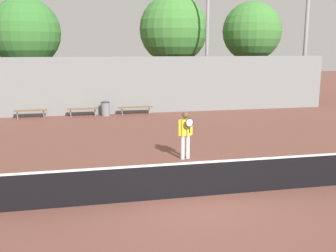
{
  "coord_description": "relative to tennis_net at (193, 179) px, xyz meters",
  "views": [
    {
      "loc": [
        -2.69,
        -9.42,
        3.86
      ],
      "look_at": [
        0.36,
        4.76,
        0.96
      ],
      "focal_mm": 42.0,
      "sensor_mm": 36.0,
      "label": 1
    }
  ],
  "objects": [
    {
      "name": "tree_dark_dense",
      "position": [
        9.06,
        17.09,
        4.48
      ],
      "size": [
        4.13,
        4.13,
        7.05
      ],
      "color": "brown",
      "rests_on": "ground_plane"
    },
    {
      "name": "light_pole_center_back",
      "position": [
        5.08,
        14.9,
        6.12
      ],
      "size": [
        0.9,
        0.6,
        10.93
      ],
      "color": "#939399",
      "rests_on": "ground_plane"
    },
    {
      "name": "bench_by_gate",
      "position": [
        -5.62,
        13.11,
        -0.06
      ],
      "size": [
        1.74,
        0.4,
        0.47
      ],
      "color": "brown",
      "rests_on": "ground_plane"
    },
    {
      "name": "tennis_player",
      "position": [
        0.72,
        3.55,
        0.48
      ],
      "size": [
        0.56,
        0.47,
        1.68
      ],
      "rotation": [
        0.0,
        0.0,
        0.28
      ],
      "color": "silver",
      "rests_on": "ground_plane"
    },
    {
      "name": "back_fence",
      "position": [
        0.0,
        13.72,
        1.19
      ],
      "size": [
        25.03,
        0.06,
        3.35
      ],
      "color": "gray",
      "rests_on": "ground_plane"
    },
    {
      "name": "bench_courtside_far",
      "position": [
        -2.79,
        13.11,
        -0.06
      ],
      "size": [
        1.7,
        0.4,
        0.47
      ],
      "color": "brown",
      "rests_on": "ground_plane"
    },
    {
      "name": "tree_green_broad",
      "position": [
        -6.0,
        16.21,
        4.26
      ],
      "size": [
        4.19,
        4.19,
        6.85
      ],
      "color": "brown",
      "rests_on": "ground_plane"
    },
    {
      "name": "ground_plane",
      "position": [
        0.0,
        0.0,
        -0.49
      ],
      "size": [
        100.0,
        100.0,
        0.0
      ],
      "primitive_type": "plane",
      "color": "brown"
    },
    {
      "name": "tennis_net",
      "position": [
        0.0,
        0.0,
        0.0
      ],
      "size": [
        11.6,
        0.09,
        0.95
      ],
      "color": "#99999E",
      "rests_on": "ground_plane"
    },
    {
      "name": "tree_green_tall",
      "position": [
        3.54,
        17.76,
        4.59
      ],
      "size": [
        4.72,
        4.72,
        7.46
      ],
      "color": "brown",
      "rests_on": "ground_plane"
    },
    {
      "name": "light_pole_far_right",
      "position": [
        11.93,
        14.84,
        5.7
      ],
      "size": [
        0.9,
        0.6,
        10.68
      ],
      "color": "#939399",
      "rests_on": "ground_plane"
    },
    {
      "name": "trash_bin",
      "position": [
        -1.51,
        13.18,
        -0.08
      ],
      "size": [
        0.5,
        0.5,
        0.81
      ],
      "color": "gray",
      "rests_on": "ground_plane"
    },
    {
      "name": "bench_courtside_near",
      "position": [
        0.23,
        13.11,
        -0.05
      ],
      "size": [
        2.0,
        0.4,
        0.47
      ],
      "color": "brown",
      "rests_on": "ground_plane"
    }
  ]
}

